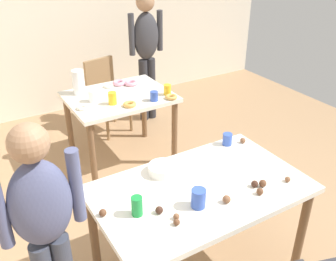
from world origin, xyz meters
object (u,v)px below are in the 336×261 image
chair_far_table (105,91)px  pitcher_far (78,82)px  person_adult_far (146,47)px  dining_table_far (120,105)px  mixing_bowl (163,169)px  person_girl_near (45,223)px  dining_table_near (200,198)px  soda_can (137,206)px

chair_far_table → pitcher_far: 0.79m
person_adult_far → pitcher_far: bearing=-153.6°
dining_table_far → mixing_bowl: bearing=-102.4°
person_girl_near → pitcher_far: (0.82, 1.83, 0.02)m
chair_far_table → person_adult_far: 0.72m
dining_table_near → person_girl_near: size_ratio=0.95×
person_adult_far → soda_can: size_ratio=12.89×
chair_far_table → mixing_bowl: bearing=-102.0°
dining_table_near → pitcher_far: pitcher_far is taller
dining_table_near → mixing_bowl: (-0.13, 0.26, 0.12)m
chair_far_table → pitcher_far: pitcher_far is taller
chair_far_table → dining_table_near: bearing=-97.7°
pitcher_far → dining_table_near: bearing=-85.6°
person_girl_near → soda_can: 0.50m
person_girl_near → soda_can: size_ratio=11.77×
mixing_bowl → soda_can: size_ratio=1.61×
chair_far_table → pitcher_far: size_ratio=3.59×
person_girl_near → dining_table_far: bearing=54.4°
chair_far_table → mixing_bowl: chair_far_table is taller
dining_table_near → soda_can: 0.49m
person_adult_far → mixing_bowl: (-1.02, -2.13, -0.17)m
chair_far_table → soda_can: 2.56m
dining_table_near → person_adult_far: 2.57m
pitcher_far → person_girl_near: bearing=-114.1°
pitcher_far → mixing_bowl: bearing=-89.5°
dining_table_near → person_adult_far: size_ratio=0.87×
person_girl_near → pitcher_far: size_ratio=5.93×
person_adult_far → mixing_bowl: 2.37m
dining_table_near → person_girl_near: (-0.96, 0.05, 0.19)m
person_girl_near → pitcher_far: person_girl_near is taller
dining_table_far → pitcher_far: pitcher_far is taller
person_girl_near → person_adult_far: (1.85, 2.34, 0.09)m
dining_table_near → dining_table_far: size_ratio=1.36×
dining_table_near → dining_table_far: 1.65m
person_adult_far → soda_can: 2.77m
dining_table_far → pitcher_far: bearing=142.9°
dining_table_far → chair_far_table: 0.78m
person_girl_near → mixing_bowl: (0.83, 0.21, -0.07)m
dining_table_far → person_girl_near: bearing=-125.6°
chair_far_table → person_girl_near: (-1.29, -2.34, 0.36)m
dining_table_far → soda_can: size_ratio=8.22×
dining_table_near → soda_can: size_ratio=11.19×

